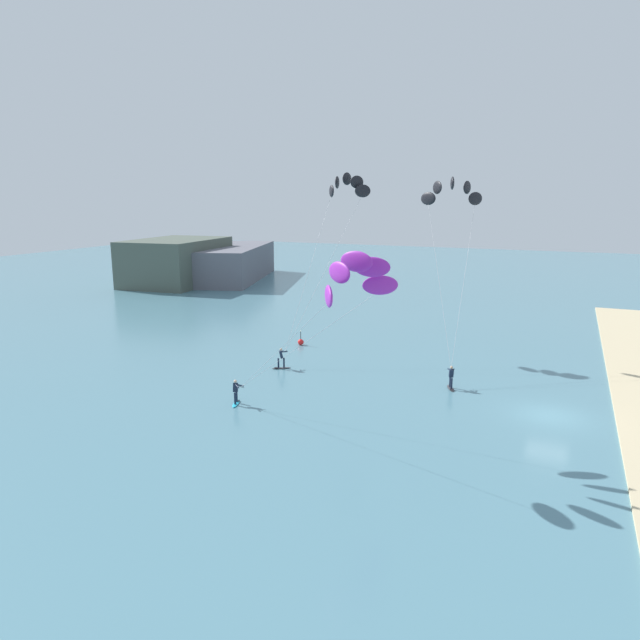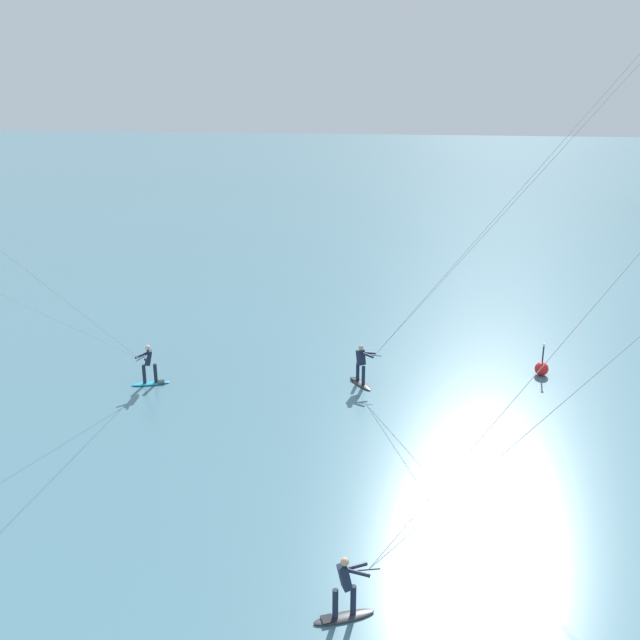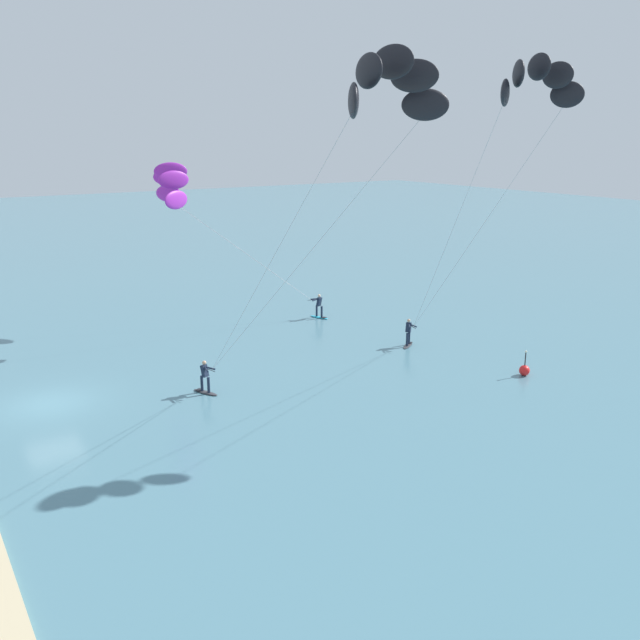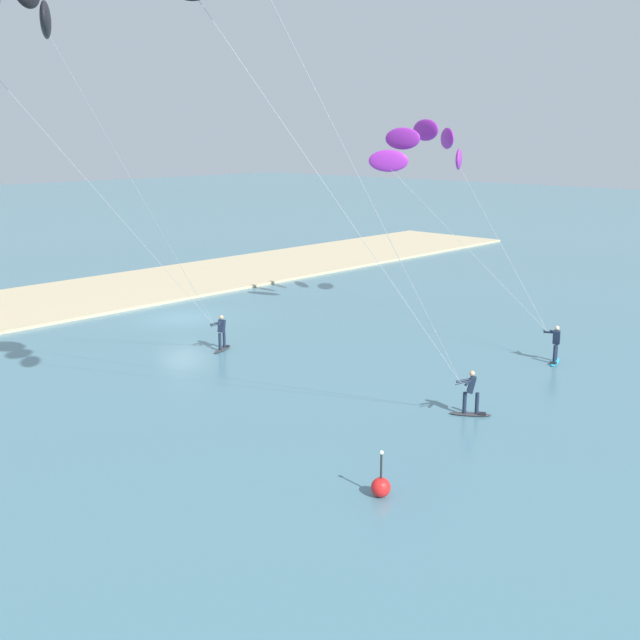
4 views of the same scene
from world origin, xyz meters
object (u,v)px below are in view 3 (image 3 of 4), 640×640
object	(u,v)px
kitesurfer_mid_water	(381,101)
kitesurfer_far_out	(529,99)
marker_buoy	(524,370)
kitesurfer_nearshore	(177,189)

from	to	relation	value
kitesurfer_mid_water	kitesurfer_far_out	bearing A→B (deg)	99.49
kitesurfer_mid_water	marker_buoy	size ratio (longest dim) A/B	10.93
kitesurfer_nearshore	kitesurfer_far_out	distance (m)	22.00
kitesurfer_far_out	marker_buoy	xyz separation A→B (m)	(-1.79, 3.45, -13.42)
kitesurfer_nearshore	kitesurfer_far_out	xyz separation A→B (m)	(19.88, 8.16, 4.71)
kitesurfer_far_out	kitesurfer_nearshore	bearing A→B (deg)	-157.68
kitesurfer_nearshore	marker_buoy	size ratio (longest dim) A/B	8.13
kitesurfer_nearshore	kitesurfer_far_out	size ratio (longest dim) A/B	0.72
kitesurfer_mid_water	kitesurfer_nearshore	bearing A→B (deg)	177.32
kitesurfer_mid_water	kitesurfer_far_out	size ratio (longest dim) A/B	0.97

